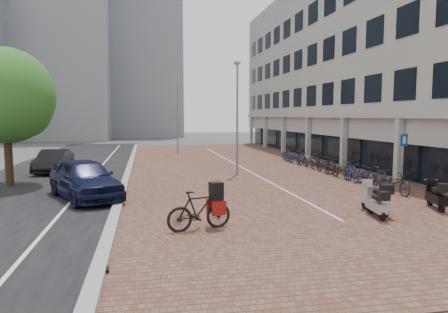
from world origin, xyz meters
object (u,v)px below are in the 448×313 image
(hero_bike, at_px, (199,210))
(scooter_mid, at_px, (436,195))
(car_navy, at_px, (85,179))
(parking_sign, at_px, (403,152))
(scooter_back, at_px, (375,197))
(scooter_front, at_px, (376,203))
(car_dark, at_px, (54,161))

(hero_bike, distance_m, scooter_mid, 8.94)
(car_navy, bearing_deg, parking_sign, -27.93)
(car_navy, relative_size, scooter_back, 2.94)
(scooter_mid, bearing_deg, scooter_back, -159.03)
(scooter_mid, xyz_separation_m, parking_sign, (1.12, 3.69, 1.23))
(car_navy, relative_size, scooter_mid, 3.18)
(scooter_front, bearing_deg, parking_sign, 57.73)
(car_dark, xyz_separation_m, hero_bike, (7.04, -14.28, -0.06))
(hero_bike, bearing_deg, scooter_mid, -96.68)
(scooter_front, bearing_deg, scooter_back, 72.32)
(car_navy, relative_size, car_dark, 1.17)
(car_dark, height_order, scooter_front, car_dark)
(car_dark, xyz_separation_m, scooter_back, (13.37, -13.33, -0.12))
(hero_bike, distance_m, scooter_back, 6.40)
(car_navy, bearing_deg, scooter_front, -51.83)
(car_navy, distance_m, scooter_mid, 13.64)
(scooter_front, bearing_deg, hero_bike, -166.43)
(scooter_front, xyz_separation_m, scooter_back, (0.28, 0.54, 0.07))
(scooter_mid, relative_size, scooter_back, 0.93)
(scooter_front, distance_m, scooter_back, 0.62)
(car_dark, relative_size, hero_bike, 2.01)
(car_dark, height_order, scooter_mid, car_dark)
(parking_sign, bearing_deg, scooter_mid, -130.47)
(hero_bike, xyz_separation_m, parking_sign, (9.99, 4.79, 1.12))
(car_dark, distance_m, scooter_back, 18.88)
(scooter_front, height_order, scooter_mid, scooter_mid)
(parking_sign, bearing_deg, car_dark, 127.27)
(hero_bike, relative_size, parking_sign, 0.81)
(car_navy, height_order, scooter_mid, car_navy)
(scooter_mid, distance_m, parking_sign, 4.05)
(car_dark, xyz_separation_m, parking_sign, (17.02, -9.49, 1.06))
(car_dark, height_order, hero_bike, hero_bike)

